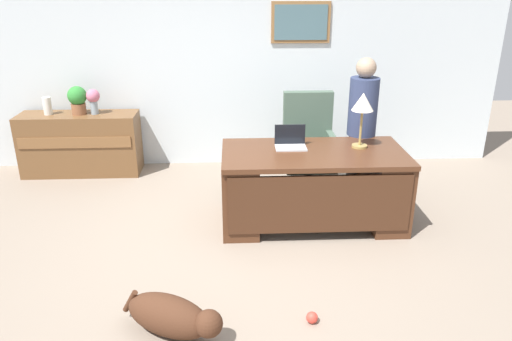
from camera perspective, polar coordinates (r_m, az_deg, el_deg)
name	(u,v)px	position (r m, az deg, el deg)	size (l,w,h in m)	color
ground_plane	(245,257)	(4.69, -1.22, -9.95)	(12.00, 12.00, 0.00)	gray
back_wall	(240,65)	(6.69, -1.90, 12.10)	(7.00, 0.16, 2.70)	silver
desk	(313,185)	(5.15, 6.61, -1.69)	(1.87, 0.95, 0.79)	#4C2B19
credenza	(81,144)	(6.87, -19.56, 2.92)	(1.51, 0.50, 0.80)	brown
armchair	(309,146)	(6.08, 6.09, 2.77)	(0.60, 0.59, 1.15)	#475B4C
person_standing	(361,129)	(5.68, 12.06, 4.67)	(0.32, 0.32, 1.64)	#262323
dog_lying	(173,316)	(3.77, -9.61, -16.26)	(0.78, 0.58, 0.30)	#472819
laptop	(290,142)	(5.15, 3.99, 3.33)	(0.32, 0.22, 0.23)	#B2B5BA
desk_lamp	(363,105)	(5.13, 12.22, 7.37)	(0.22, 0.22, 0.57)	#9E8447
vase_with_flowers	(93,99)	(6.65, -18.29, 7.89)	(0.17, 0.17, 0.32)	#899BA8
vase_empty	(47,106)	(6.85, -22.96, 6.88)	(0.11, 0.11, 0.22)	silver
potted_plant	(78,99)	(6.71, -19.91, 7.78)	(0.24, 0.24, 0.36)	brown
dog_toy_ball	(312,318)	(3.91, 6.48, -16.52)	(0.09, 0.09, 0.09)	#E53F33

